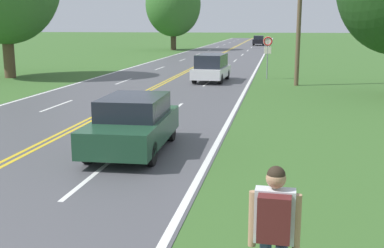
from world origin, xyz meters
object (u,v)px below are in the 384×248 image
object	(u,v)px
car_white_van_approaching	(211,67)
car_black_sedan_mid_near	(259,40)
traffic_sign	(268,47)
tree_behind_sign	(173,4)
car_dark_green_sedan_nearest	(133,123)
hitchhiker_person	(274,224)

from	to	relation	value
car_white_van_approaching	car_black_sedan_mid_near	size ratio (longest dim) A/B	1.05
car_black_sedan_mid_near	traffic_sign	bearing A→B (deg)	4.03
car_black_sedan_mid_near	tree_behind_sign	bearing A→B (deg)	-31.53
tree_behind_sign	car_dark_green_sedan_nearest	xyz separation A→B (m)	(10.12, -51.23, -5.17)
hitchhiker_person	traffic_sign	distance (m)	25.31
hitchhiker_person	car_black_sedan_mid_near	world-z (taller)	hitchhiker_person
hitchhiker_person	car_black_sedan_mid_near	size ratio (longest dim) A/B	0.44
car_white_van_approaching	car_dark_green_sedan_nearest	bearing A→B (deg)	3.17
traffic_sign	tree_behind_sign	distance (m)	35.64
traffic_sign	car_black_sedan_mid_near	size ratio (longest dim) A/B	0.65
car_dark_green_sedan_nearest	tree_behind_sign	bearing A→B (deg)	-170.79
hitchhiker_person	car_white_van_approaching	size ratio (longest dim) A/B	0.42
car_black_sedan_mid_near	hitchhiker_person	bearing A→B (deg)	3.55
hitchhiker_person	tree_behind_sign	size ratio (longest dim) A/B	0.18
tree_behind_sign	car_white_van_approaching	bearing A→B (deg)	-74.01
car_black_sedan_mid_near	car_white_van_approaching	bearing A→B (deg)	0.28
traffic_sign	car_white_van_approaching	distance (m)	3.96
car_white_van_approaching	traffic_sign	bearing A→B (deg)	123.12
hitchhiker_person	tree_behind_sign	bearing A→B (deg)	15.84
hitchhiker_person	car_white_van_approaching	world-z (taller)	hitchhiker_person
hitchhiker_person	car_white_van_approaching	xyz separation A→B (m)	(-3.99, 23.36, -0.25)
car_black_sedan_mid_near	car_dark_green_sedan_nearest	bearing A→B (deg)	0.58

